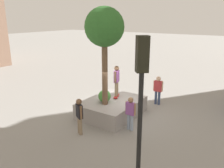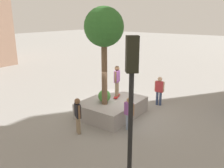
{
  "view_description": "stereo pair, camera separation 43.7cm",
  "coord_description": "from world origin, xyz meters",
  "px_view_note": "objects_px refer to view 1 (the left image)",
  "views": [
    {
      "loc": [
        9.82,
        6.01,
        5.07
      ],
      "look_at": [
        0.29,
        -0.34,
        1.72
      ],
      "focal_mm": 37.06,
      "sensor_mm": 36.0,
      "label": 1
    },
    {
      "loc": [
        9.57,
        6.37,
        5.07
      ],
      "look_at": [
        0.29,
        -0.34,
        1.72
      ],
      "focal_mm": 37.06,
      "sensor_mm": 36.0,
      "label": 2
    }
  ],
  "objects_px": {
    "plaza_tree": "(104,29)",
    "skateboard": "(116,96)",
    "skateboarder": "(117,79)",
    "planter_ledge": "(112,108)",
    "pedestrian_crossing": "(158,88)",
    "traffic_light_corner": "(141,98)",
    "passerby_with_bag": "(130,111)",
    "bystander_watching": "(79,114)"
  },
  "relations": [
    {
      "from": "planter_ledge",
      "to": "pedestrian_crossing",
      "type": "xyz_separation_m",
      "value": [
        -2.79,
        1.4,
        0.59
      ]
    },
    {
      "from": "plaza_tree",
      "to": "traffic_light_corner",
      "type": "relative_size",
      "value": 1.01
    },
    {
      "from": "traffic_light_corner",
      "to": "pedestrian_crossing",
      "type": "xyz_separation_m",
      "value": [
        -7.52,
        -2.59,
        -2.18
      ]
    },
    {
      "from": "skateboard",
      "to": "planter_ledge",
      "type": "bearing_deg",
      "value": 8.58
    },
    {
      "from": "skateboarder",
      "to": "traffic_light_corner",
      "type": "height_order",
      "value": "traffic_light_corner"
    },
    {
      "from": "skateboarder",
      "to": "plaza_tree",
      "type": "bearing_deg",
      "value": 4.05
    },
    {
      "from": "planter_ledge",
      "to": "traffic_light_corner",
      "type": "xyz_separation_m",
      "value": [
        4.73,
        3.99,
        2.76
      ]
    },
    {
      "from": "bystander_watching",
      "to": "pedestrian_crossing",
      "type": "bearing_deg",
      "value": 164.88
    },
    {
      "from": "skateboarder",
      "to": "bystander_watching",
      "type": "bearing_deg",
      "value": 0.98
    },
    {
      "from": "planter_ledge",
      "to": "skateboard",
      "type": "distance_m",
      "value": 0.74
    },
    {
      "from": "plaza_tree",
      "to": "bystander_watching",
      "type": "xyz_separation_m",
      "value": [
        1.9,
        -0.03,
        -3.57
      ]
    },
    {
      "from": "bystander_watching",
      "to": "pedestrian_crossing",
      "type": "xyz_separation_m",
      "value": [
        -5.32,
        1.44,
        0.04
      ]
    },
    {
      "from": "traffic_light_corner",
      "to": "planter_ledge",
      "type": "bearing_deg",
      "value": -139.88
    },
    {
      "from": "pedestrian_crossing",
      "to": "passerby_with_bag",
      "type": "relative_size",
      "value": 1.08
    },
    {
      "from": "traffic_light_corner",
      "to": "passerby_with_bag",
      "type": "xyz_separation_m",
      "value": [
        -3.78,
        -2.34,
        -2.25
      ]
    },
    {
      "from": "bystander_watching",
      "to": "skateboarder",
      "type": "bearing_deg",
      "value": -179.02
    },
    {
      "from": "plaza_tree",
      "to": "pedestrian_crossing",
      "type": "relative_size",
      "value": 2.74
    },
    {
      "from": "planter_ledge",
      "to": "skateboard",
      "type": "relative_size",
      "value": 4.01
    },
    {
      "from": "planter_ledge",
      "to": "pedestrian_crossing",
      "type": "distance_m",
      "value": 3.17
    },
    {
      "from": "traffic_light_corner",
      "to": "pedestrian_crossing",
      "type": "relative_size",
      "value": 2.71
    },
    {
      "from": "planter_ledge",
      "to": "skateboard",
      "type": "height_order",
      "value": "skateboard"
    },
    {
      "from": "planter_ledge",
      "to": "pedestrian_crossing",
      "type": "relative_size",
      "value": 1.91
    },
    {
      "from": "plaza_tree",
      "to": "skateboard",
      "type": "distance_m",
      "value": 3.85
    },
    {
      "from": "bystander_watching",
      "to": "passerby_with_bag",
      "type": "height_order",
      "value": "bystander_watching"
    },
    {
      "from": "skateboard",
      "to": "skateboarder",
      "type": "xyz_separation_m",
      "value": [
        0.0,
        0.0,
        0.98
      ]
    },
    {
      "from": "plaza_tree",
      "to": "bystander_watching",
      "type": "distance_m",
      "value": 4.05
    },
    {
      "from": "bystander_watching",
      "to": "pedestrian_crossing",
      "type": "distance_m",
      "value": 5.51
    },
    {
      "from": "planter_ledge",
      "to": "bystander_watching",
      "type": "bearing_deg",
      "value": -0.75
    },
    {
      "from": "plaza_tree",
      "to": "skateboard",
      "type": "bearing_deg",
      "value": -175.95
    },
    {
      "from": "pedestrian_crossing",
      "to": "traffic_light_corner",
      "type": "bearing_deg",
      "value": 18.98
    },
    {
      "from": "passerby_with_bag",
      "to": "pedestrian_crossing",
      "type": "bearing_deg",
      "value": -176.3
    },
    {
      "from": "traffic_light_corner",
      "to": "pedestrian_crossing",
      "type": "height_order",
      "value": "traffic_light_corner"
    },
    {
      "from": "planter_ledge",
      "to": "bystander_watching",
      "type": "distance_m",
      "value": 2.59
    },
    {
      "from": "skateboard",
      "to": "traffic_light_corner",
      "type": "distance_m",
      "value": 7.08
    },
    {
      "from": "skateboard",
      "to": "pedestrian_crossing",
      "type": "distance_m",
      "value": 2.67
    },
    {
      "from": "skateboarder",
      "to": "pedestrian_crossing",
      "type": "height_order",
      "value": "skateboarder"
    },
    {
      "from": "traffic_light_corner",
      "to": "pedestrian_crossing",
      "type": "distance_m",
      "value": 8.25
    },
    {
      "from": "skateboarder",
      "to": "passerby_with_bag",
      "type": "distance_m",
      "value": 2.49
    },
    {
      "from": "planter_ledge",
      "to": "plaza_tree",
      "type": "distance_m",
      "value": 4.17
    },
    {
      "from": "traffic_light_corner",
      "to": "skateboard",
      "type": "bearing_deg",
      "value": -142.48
    },
    {
      "from": "bystander_watching",
      "to": "passerby_with_bag",
      "type": "relative_size",
      "value": 1.04
    },
    {
      "from": "bystander_watching",
      "to": "passerby_with_bag",
      "type": "bearing_deg",
      "value": 133.19
    }
  ]
}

